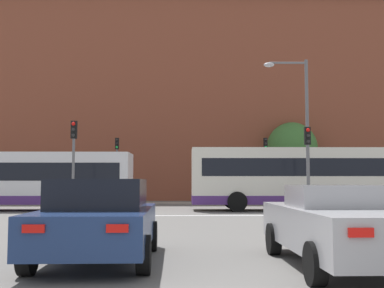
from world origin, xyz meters
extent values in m
cube|color=silver|center=(0.00, 17.09, 0.00)|extent=(7.85, 0.30, 0.01)
cube|color=gray|center=(0.00, 30.01, 0.01)|extent=(68.72, 2.50, 0.01)
cube|color=brown|center=(-2.54, 39.84, 8.16)|extent=(43.65, 12.86, 16.33)
cube|color=#5B5954|center=(-2.54, 39.84, 17.08)|extent=(44.53, 13.38, 1.51)
cube|color=brown|center=(-17.45, 41.13, 18.81)|extent=(0.90, 0.90, 1.94)
cube|color=brown|center=(-2.39, 43.05, 18.81)|extent=(0.90, 0.90, 1.94)
cube|color=brown|center=(12.32, 41.36, 18.81)|extent=(0.90, 0.90, 1.94)
cube|color=navy|center=(-2.13, 4.92, 0.66)|extent=(2.02, 4.36, 0.67)
cube|color=black|center=(-2.13, 4.88, 1.27)|extent=(1.70, 1.98, 0.55)
cylinder|color=black|center=(-3.08, 6.24, 0.32)|extent=(0.23, 0.64, 0.64)
cylinder|color=black|center=(-1.24, 6.28, 0.32)|extent=(0.23, 0.64, 0.64)
cylinder|color=black|center=(-3.03, 3.56, 0.32)|extent=(0.23, 0.64, 0.64)
cylinder|color=black|center=(-1.18, 3.60, 0.32)|extent=(0.23, 0.64, 0.64)
cube|color=red|center=(-2.68, 2.73, 0.82)|extent=(0.32, 0.06, 0.12)
cube|color=red|center=(-1.49, 2.75, 0.82)|extent=(0.32, 0.06, 0.12)
cube|color=#9E9EA3|center=(2.21, 4.24, 0.68)|extent=(1.91, 4.87, 0.72)
cube|color=#9E9EA3|center=(2.21, 4.36, 1.23)|extent=(1.60, 1.48, 0.39)
cylinder|color=black|center=(1.31, 5.73, 0.32)|extent=(0.23, 0.64, 0.64)
cylinder|color=black|center=(3.06, 5.75, 0.32)|extent=(0.23, 0.64, 0.64)
cylinder|color=black|center=(1.35, 2.73, 0.32)|extent=(0.23, 0.64, 0.64)
cube|color=red|center=(1.68, 1.79, 0.86)|extent=(0.32, 0.06, 0.12)
cube|color=silver|center=(5.73, 20.97, 1.79)|extent=(11.76, 2.54, 2.87)
cube|color=#4C2870|center=(5.73, 20.97, 0.57)|extent=(11.78, 2.56, 0.44)
cube|color=black|center=(5.73, 20.97, 2.22)|extent=(10.82, 2.57, 0.90)
cylinder|color=black|center=(2.08, 19.75, 0.50)|extent=(1.00, 0.28, 1.00)
cylinder|color=black|center=(2.08, 22.19, 0.50)|extent=(1.00, 0.28, 1.00)
cylinder|color=black|center=(9.38, 19.75, 0.50)|extent=(1.00, 0.28, 1.00)
cylinder|color=black|center=(9.38, 22.19, 0.50)|extent=(1.00, 0.28, 1.00)
cube|color=silver|center=(-8.54, 21.07, 1.67)|extent=(10.34, 2.47, 2.64)
cube|color=#4C2870|center=(-8.54, 21.07, 0.57)|extent=(10.36, 2.49, 0.44)
cube|color=black|center=(-8.54, 21.07, 1.99)|extent=(9.51, 2.50, 0.90)
cylinder|color=black|center=(-5.34, 19.88, 0.50)|extent=(1.00, 0.28, 1.00)
cylinder|color=black|center=(-5.34, 22.25, 0.50)|extent=(1.00, 0.28, 1.00)
cylinder|color=slate|center=(-5.51, 17.30, 1.71)|extent=(0.12, 0.12, 3.42)
cube|color=black|center=(-5.51, 17.30, 3.82)|extent=(0.26, 0.20, 0.80)
sphere|color=red|center=(-5.51, 17.17, 4.08)|extent=(0.17, 0.17, 0.17)
sphere|color=black|center=(-5.51, 17.17, 3.82)|extent=(0.17, 0.17, 0.17)
sphere|color=black|center=(-5.51, 17.17, 3.57)|extent=(0.17, 0.17, 0.17)
cylinder|color=slate|center=(5.12, 29.18, 1.87)|extent=(0.12, 0.12, 3.75)
cube|color=black|center=(5.12, 29.18, 4.15)|extent=(0.26, 0.20, 0.80)
sphere|color=black|center=(5.12, 29.05, 4.40)|extent=(0.17, 0.17, 0.17)
sphere|color=black|center=(5.12, 29.05, 4.15)|extent=(0.17, 0.17, 0.17)
sphere|color=#1ED14C|center=(5.12, 29.05, 3.89)|extent=(0.17, 0.17, 0.17)
cylinder|color=slate|center=(-5.27, 29.34, 1.88)|extent=(0.12, 0.12, 3.75)
cube|color=black|center=(-5.27, 29.34, 4.15)|extent=(0.26, 0.20, 0.80)
sphere|color=black|center=(-5.27, 29.21, 4.41)|extent=(0.17, 0.17, 0.17)
sphere|color=black|center=(-5.27, 29.21, 4.15)|extent=(0.17, 0.17, 0.17)
sphere|color=#1ED14C|center=(-5.27, 29.21, 3.90)|extent=(0.17, 0.17, 0.17)
cylinder|color=slate|center=(4.98, 17.15, 1.57)|extent=(0.12, 0.12, 3.14)
cube|color=black|center=(4.98, 17.15, 3.54)|extent=(0.26, 0.20, 0.80)
sphere|color=red|center=(4.98, 17.02, 3.80)|extent=(0.17, 0.17, 0.17)
sphere|color=black|center=(4.98, 17.02, 3.54)|extent=(0.17, 0.17, 0.17)
sphere|color=black|center=(4.98, 17.02, 3.29)|extent=(0.17, 0.17, 0.17)
cylinder|color=slate|center=(5.28, 18.31, 3.66)|extent=(0.16, 0.16, 7.32)
cylinder|color=slate|center=(4.39, 18.31, 7.17)|extent=(1.78, 0.10, 0.10)
ellipsoid|color=#B2B2B7|center=(3.50, 18.31, 7.07)|extent=(0.50, 0.36, 0.22)
cylinder|color=#333851|center=(6.31, 30.01, 0.41)|extent=(0.13, 0.13, 0.82)
cylinder|color=#333851|center=(6.34, 29.84, 0.41)|extent=(0.13, 0.13, 0.82)
cube|color=#B21E23|center=(6.33, 29.93, 1.14)|extent=(0.28, 0.43, 0.65)
sphere|color=tan|center=(6.33, 29.93, 1.59)|extent=(0.25, 0.25, 0.25)
cylinder|color=#4C3823|center=(7.72, 32.54, 1.18)|extent=(0.36, 0.36, 2.36)
ellipsoid|color=#3D7033|center=(7.72, 32.54, 4.01)|extent=(3.90, 3.90, 4.10)
camera|label=1|loc=(-0.52, -4.25, 1.49)|focal=45.00mm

